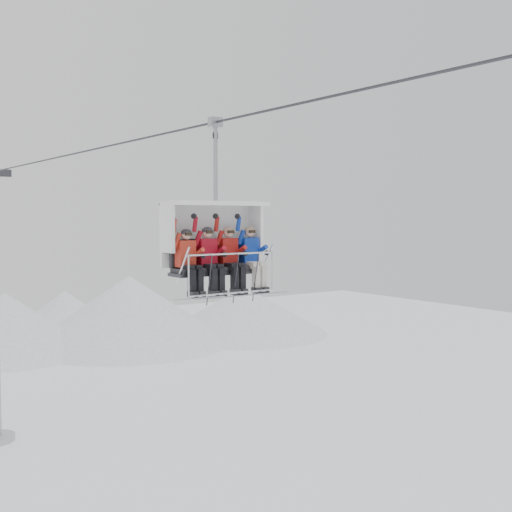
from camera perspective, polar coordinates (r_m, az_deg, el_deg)
haul_cable at (r=13.66m, az=-0.00°, el=12.58°), size 0.06×50.00×0.06m
chairlift_carrier at (r=14.91m, az=-3.86°, el=1.75°), size 2.45×1.17×3.98m
skier_far_left at (r=14.24m, az=-6.04°, el=-0.31°), size 0.40×1.69×1.60m
skier_center_left at (r=14.52m, az=-4.18°, el=-0.15°), size 0.42×1.69×1.66m
skier_center_right at (r=14.83m, az=-2.31°, el=-0.07°), size 0.42×1.69×1.66m
skier_far_right at (r=15.17m, az=-0.41°, el=0.01°), size 0.42×1.69×1.66m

